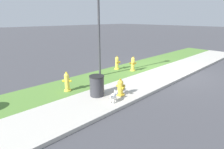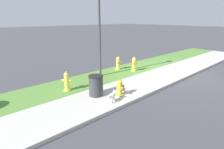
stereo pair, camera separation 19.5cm
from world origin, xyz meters
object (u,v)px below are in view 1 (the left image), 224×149
Objects in this scene: small_white_dog at (114,96)px; street_lamp at (99,19)px; fire_hydrant_near_corner at (117,63)px; trash_bin at (97,86)px; fire_hydrant_by_grass_verge at (67,82)px; fire_hydrant_far_end at (133,64)px; fire_hydrant_across_street at (120,88)px.

street_lamp is at bearing 40.68° from small_white_dog.
street_lamp reaches higher than fire_hydrant_near_corner.
fire_hydrant_by_grass_verge is at bearing 116.76° from trash_bin.
fire_hydrant_far_end is at bearing 19.09° from trash_bin.
small_white_dog is 0.12× the size of street_lamp.
fire_hydrant_far_end is at bearing 68.12° from fire_hydrant_near_corner.
trash_bin is (-0.11, 0.80, 0.17)m from small_white_dog.
fire_hydrant_by_grass_verge is 2.10m from small_white_dog.
trash_bin is (-0.67, 0.58, 0.09)m from fire_hydrant_across_street.
trash_bin is at bearing -15.91° from fire_hydrant_near_corner.
fire_hydrant_across_street is 0.83× the size of trash_bin.
fire_hydrant_by_grass_verge is 1.31m from trash_bin.
trash_bin is (0.59, -1.17, 0.01)m from fire_hydrant_by_grass_verge.
fire_hydrant_near_corner is at bearing -23.10° from fire_hydrant_far_end.
fire_hydrant_across_street is 0.61m from small_white_dog.
fire_hydrant_far_end is at bearing 11.34° from small_white_dog.
fire_hydrant_near_corner is (-0.43, 0.82, -0.02)m from fire_hydrant_far_end.
fire_hydrant_near_corner is 2.82m from street_lamp.
fire_hydrant_across_street is at bearing -40.62° from trash_bin.
fire_hydrant_near_corner is 3.69m from trash_bin.
trash_bin is at bearing -131.93° from street_lamp.
fire_hydrant_far_end reaches higher than small_white_dog.
fire_hydrant_far_end reaches higher than trash_bin.
fire_hydrant_far_end reaches higher than fire_hydrant_by_grass_verge.
small_white_dog is at bearing -82.09° from trash_bin.
fire_hydrant_far_end is 3.71m from trash_bin.
fire_hydrant_by_grass_verge is 1.01× the size of trash_bin.
fire_hydrant_far_end is 0.92m from fire_hydrant_near_corner.
fire_hydrant_far_end reaches higher than fire_hydrant_near_corner.
fire_hydrant_near_corner reaches higher than small_white_dog.
street_lamp reaches higher than small_white_dog.
fire_hydrant_by_grass_verge reaches higher than fire_hydrant_near_corner.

